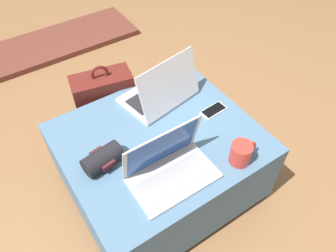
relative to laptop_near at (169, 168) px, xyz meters
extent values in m
plane|color=olive|center=(0.08, 0.20, -0.47)|extent=(14.00, 14.00, 0.00)
cube|color=#2A3D4E|center=(0.08, 0.20, -0.45)|extent=(0.87, 0.77, 0.05)
cube|color=slate|center=(0.08, 0.20, -0.24)|extent=(0.91, 0.80, 0.38)
cube|color=silver|center=(0.00, -0.03, -0.04)|extent=(0.37, 0.22, 0.02)
cube|color=#9E9EA3|center=(0.00, -0.04, -0.03)|extent=(0.32, 0.12, 0.00)
cube|color=silver|center=(0.00, 0.06, 0.08)|extent=(0.37, 0.05, 0.22)
cube|color=#1E4799|center=(0.00, 0.05, 0.07)|extent=(0.33, 0.04, 0.19)
cube|color=silver|center=(0.22, 0.45, -0.04)|extent=(0.40, 0.31, 0.02)
cube|color=#232328|center=(0.22, 0.45, -0.03)|extent=(0.34, 0.19, 0.00)
cube|color=silver|center=(0.24, 0.35, 0.09)|extent=(0.37, 0.14, 0.25)
cube|color=#B23D93|center=(0.24, 0.36, 0.09)|extent=(0.33, 0.12, 0.22)
cube|color=white|center=(0.40, 0.20, -0.05)|extent=(0.14, 0.08, 0.01)
cube|color=black|center=(0.40, 0.20, -0.04)|extent=(0.13, 0.07, 0.00)
cube|color=#5B1E19|center=(0.02, 0.70, -0.23)|extent=(0.36, 0.22, 0.49)
cube|color=#4E1A15|center=(0.04, 0.79, -0.33)|extent=(0.27, 0.11, 0.22)
torus|color=#5B1E19|center=(0.02, 0.70, 0.04)|extent=(0.10, 0.03, 0.10)
cylinder|color=black|center=(-0.21, 0.20, 0.00)|extent=(0.18, 0.12, 0.09)
cube|color=#441B20|center=(-0.21, 0.20, 0.00)|extent=(0.08, 0.12, 0.03)
cylinder|color=red|center=(0.30, -0.11, 0.00)|extent=(0.09, 0.09, 0.10)
torus|color=red|center=(0.35, -0.11, 0.00)|extent=(0.08, 0.02, 0.08)
cube|color=brown|center=(0.08, 1.89, -0.45)|extent=(1.40, 0.50, 0.04)
camera|label=1|loc=(-0.45, -0.66, 1.13)|focal=35.00mm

